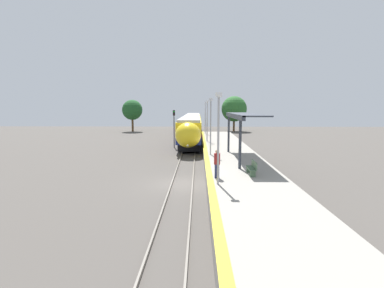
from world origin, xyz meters
TOP-DOWN VIEW (x-y plane):
  - ground_plane at (0.00, 0.00)m, footprint 120.00×120.00m
  - rail_left at (-0.72, 0.00)m, footprint 0.08×90.00m
  - rail_right at (0.72, 0.00)m, footprint 0.08×90.00m
  - train at (0.00, 30.18)m, footprint 2.91×39.83m
  - platform_right at (4.10, 0.00)m, footprint 4.96×64.00m
  - platform_bench at (4.56, -1.33)m, footprint 0.44×1.74m
  - person_waiting at (2.24, -2.22)m, footprint 0.36×0.23m
  - railway_signal at (-2.06, 18.56)m, footprint 0.28×0.28m
  - lamppost_near at (2.21, -3.67)m, footprint 0.36×0.20m
  - lamppost_mid at (2.21, 6.88)m, footprint 0.36×0.20m
  - lamppost_far at (2.21, 17.42)m, footprint 0.36×0.20m
  - lamppost_farthest at (2.21, 27.97)m, footprint 0.36×0.20m
  - station_canopy at (4.59, 4.56)m, footprint 2.02×10.93m
  - background_tree_left at (-13.07, 43.94)m, footprint 4.31×4.31m
  - background_tree_right at (8.81, 44.94)m, footprint 5.46×5.46m

SIDE VIEW (x-z plane):
  - ground_plane at x=0.00m, z-range 0.00..0.00m
  - rail_left at x=-0.72m, z-range 0.00..0.15m
  - rail_right at x=0.72m, z-range 0.00..0.15m
  - platform_right at x=4.10m, z-range 0.00..0.98m
  - platform_bench at x=4.56m, z-range 1.01..1.90m
  - person_waiting at x=2.24m, z-range 1.01..2.77m
  - train at x=0.00m, z-range 0.29..4.12m
  - railway_signal at x=-2.06m, z-range 0.51..5.37m
  - lamppost_near at x=2.21m, z-range 1.36..6.46m
  - lamppost_mid at x=2.21m, z-range 1.36..6.46m
  - lamppost_far at x=2.21m, z-range 1.36..6.46m
  - lamppost_farthest at x=2.21m, z-range 1.36..6.46m
  - station_canopy at x=4.59m, z-range 2.61..6.38m
  - background_tree_left at x=-13.07m, z-range 1.21..7.99m
  - background_tree_right at x=8.81m, z-range 1.04..8.59m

